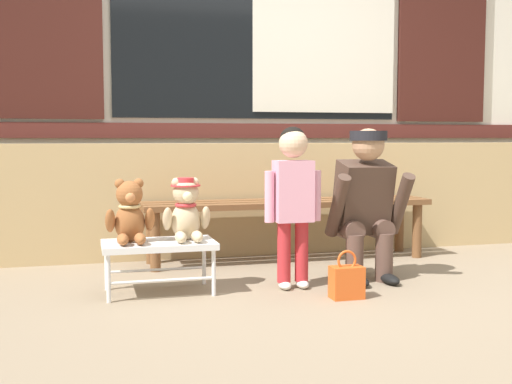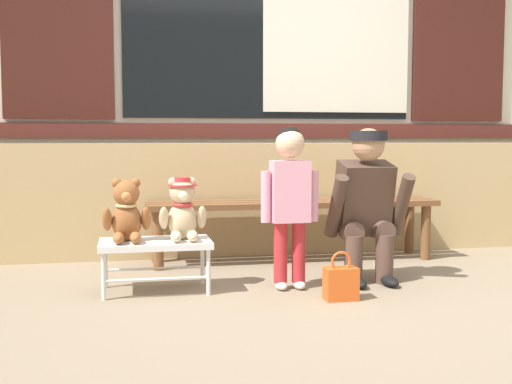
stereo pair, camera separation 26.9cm
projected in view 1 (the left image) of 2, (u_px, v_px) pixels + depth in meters
ground_plane at (344, 294)px, 3.68m from camera, size 60.00×60.00×0.00m
brick_low_wall at (273, 198)px, 5.02m from camera, size 7.03×0.25×0.85m
shop_facade at (257, 35)px, 5.40m from camera, size 7.18×0.26×3.48m
wooden_bench_long at (287, 210)px, 4.67m from camera, size 2.10×0.40×0.44m
small_display_bench at (159, 247)px, 3.69m from camera, size 0.64×0.36×0.30m
teddy_bear_plain at (130, 214)px, 3.64m from camera, size 0.28×0.26×0.36m
teddy_bear_with_hat at (186, 211)px, 3.72m from camera, size 0.28×0.27×0.36m
child_standing at (293, 189)px, 3.79m from camera, size 0.35×0.18×0.96m
adult_crouching at (366, 204)px, 4.04m from camera, size 0.50×0.49×0.95m
handbag_on_ground at (347, 281)px, 3.58m from camera, size 0.18×0.11×0.27m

